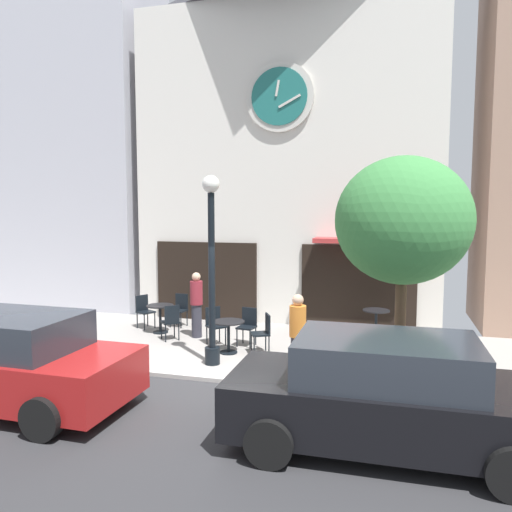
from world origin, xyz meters
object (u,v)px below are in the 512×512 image
(cafe_chair_under_awning, at_px, (180,307))
(pedestrian_orange, at_px, (298,336))
(street_tree, at_px, (403,221))
(cafe_chair_curbside, at_px, (215,323))
(parked_car_red, at_px, (7,361))
(cafe_chair_near_tree, at_px, (248,323))
(cafe_chair_outer, at_px, (144,309))
(street_lamp, at_px, (212,270))
(cafe_table_rightmost, at_px, (376,318))
(pedestrian_maroon, at_px, (196,304))
(cafe_chair_facing_wall, at_px, (264,330))
(cafe_table_near_curb, at_px, (160,313))
(cafe_table_center, at_px, (229,330))
(cafe_chair_mid_row, at_px, (171,320))
(parked_car_black, at_px, (385,395))

(cafe_chair_under_awning, height_order, pedestrian_orange, pedestrian_orange)
(street_tree, distance_m, cafe_chair_curbside, 5.33)
(cafe_chair_curbside, height_order, parked_car_red, parked_car_red)
(cafe_chair_near_tree, distance_m, cafe_chair_outer, 3.38)
(street_lamp, xyz_separation_m, cafe_chair_under_awning, (-2.06, 2.96, -1.49))
(cafe_table_rightmost, relative_size, cafe_chair_under_awning, 0.79)
(street_tree, bearing_deg, pedestrian_orange, -179.10)
(cafe_chair_curbside, bearing_deg, cafe_chair_under_awning, 136.65)
(street_lamp, xyz_separation_m, pedestrian_maroon, (-1.16, 1.97, -1.15))
(street_tree, relative_size, parked_car_red, 0.97)
(cafe_chair_facing_wall, distance_m, parked_car_red, 5.27)
(cafe_table_near_curb, height_order, pedestrian_maroon, pedestrian_maroon)
(cafe_table_center, height_order, cafe_chair_near_tree, cafe_chair_near_tree)
(cafe_table_near_curb, bearing_deg, cafe_chair_curbside, -19.96)
(cafe_chair_facing_wall, bearing_deg, cafe_chair_mid_row, 170.19)
(cafe_chair_under_awning, distance_m, pedestrian_maroon, 1.38)
(cafe_table_rightmost, distance_m, cafe_chair_curbside, 4.11)
(pedestrian_maroon, distance_m, parked_car_red, 5.14)
(cafe_table_rightmost, distance_m, cafe_chair_outer, 6.24)
(street_lamp, height_order, pedestrian_maroon, street_lamp)
(street_tree, distance_m, cafe_chair_outer, 7.77)
(cafe_chair_near_tree, bearing_deg, cafe_table_center, -107.49)
(cafe_table_near_curb, distance_m, parked_car_black, 7.67)
(cafe_table_rightmost, bearing_deg, cafe_chair_outer, -174.23)
(cafe_chair_under_awning, bearing_deg, parked_car_black, -45.87)
(cafe_table_rightmost, height_order, cafe_chair_facing_wall, cafe_chair_facing_wall)
(cafe_table_near_curb, distance_m, cafe_chair_near_tree, 2.62)
(street_tree, relative_size, cafe_chair_near_tree, 4.69)
(cafe_table_rightmost, xyz_separation_m, cafe_chair_curbside, (-3.76, -1.66, 0.03))
(street_lamp, relative_size, parked_car_red, 0.92)
(parked_car_black, bearing_deg, cafe_chair_facing_wall, 124.93)
(cafe_table_rightmost, distance_m, cafe_chair_mid_row, 5.19)
(street_tree, xyz_separation_m, cafe_chair_curbside, (-4.28, 1.92, -2.53))
(cafe_chair_curbside, bearing_deg, pedestrian_maroon, 143.75)
(cafe_chair_under_awning, bearing_deg, cafe_table_near_curb, -102.97)
(cafe_table_near_curb, bearing_deg, pedestrian_orange, -31.87)
(cafe_chair_under_awning, relative_size, cafe_chair_curbside, 1.00)
(street_tree, distance_m, cafe_chair_near_tree, 4.77)
(pedestrian_maroon, bearing_deg, parked_car_black, -45.50)
(street_lamp, bearing_deg, parked_car_red, -130.28)
(street_tree, height_order, cafe_table_rightmost, street_tree)
(cafe_chair_under_awning, xyz_separation_m, parked_car_black, (5.64, -5.82, 0.23))
(cafe_chair_facing_wall, height_order, parked_car_black, parked_car_black)
(cafe_chair_near_tree, bearing_deg, parked_car_black, -53.75)
(cafe_table_center, bearing_deg, street_lamp, -95.16)
(street_tree, xyz_separation_m, cafe_chair_under_awning, (-5.85, 3.41, -2.53))
(street_tree, height_order, parked_car_red, street_tree)
(cafe_chair_facing_wall, height_order, cafe_chair_outer, same)
(street_lamp, relative_size, cafe_table_near_curb, 5.33)
(cafe_chair_under_awning, bearing_deg, cafe_table_rightmost, 1.92)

